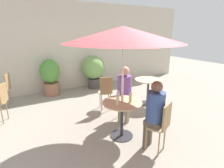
{
  "coord_description": "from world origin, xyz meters",
  "views": [
    {
      "loc": [
        -1.63,
        -2.52,
        2.01
      ],
      "look_at": [
        0.02,
        0.46,
        0.98
      ],
      "focal_mm": 28.0,
      "sensor_mm": 36.0,
      "label": 1
    }
  ],
  "objects": [
    {
      "name": "bistro_chair_1",
      "position": [
        0.49,
        0.7,
        0.55
      ],
      "size": [
        0.42,
        0.42,
        0.91
      ],
      "rotation": [
        0.0,
        0.0,
        -0.63
      ],
      "color": "tan",
      "rests_on": "ground_plane"
    },
    {
      "name": "bistro_chair_0",
      "position": [
        0.34,
        -0.66,
        0.55
      ],
      "size": [
        0.4,
        0.41,
        0.91
      ],
      "rotation": [
        0.0,
        0.0,
        -2.73
      ],
      "color": "tan",
      "rests_on": "ground_plane"
    },
    {
      "name": "seated_person_1",
      "position": [
        0.41,
        0.59,
        0.78
      ],
      "size": [
        0.39,
        0.39,
        1.29
      ],
      "rotation": [
        0.0,
        0.0,
        -0.63
      ],
      "color": "gray",
      "rests_on": "ground_plane"
    },
    {
      "name": "cafe_table_far",
      "position": [
        1.53,
        1.08,
        0.54
      ],
      "size": [
        0.76,
        0.76,
        0.73
      ],
      "color": "#2D2D33",
      "rests_on": "ground_plane"
    },
    {
      "name": "storefront_wall",
      "position": [
        0.0,
        3.61,
        1.5
      ],
      "size": [
        10.0,
        0.06,
        3.0
      ],
      "color": "beige",
      "rests_on": "ground_plane"
    },
    {
      "name": "beer_glass_2",
      "position": [
        -0.12,
        -0.0,
        0.82
      ],
      "size": [
        0.06,
        0.06,
        0.17
      ],
      "color": "beige",
      "rests_on": "cafe_table_near"
    },
    {
      "name": "ground_plane",
      "position": [
        0.0,
        0.0,
        0.0
      ],
      "size": [
        20.0,
        20.0,
        0.0
      ],
      "primitive_type": "plane",
      "color": "gray"
    },
    {
      "name": "cafe_table_near",
      "position": [
        0.02,
        0.06,
        0.54
      ],
      "size": [
        0.76,
        0.76,
        0.73
      ],
      "color": "#2D2D33",
      "rests_on": "ground_plane"
    },
    {
      "name": "bistro_chair_4",
      "position": [
        0.3,
        1.31,
        0.55
      ],
      "size": [
        0.38,
        0.4,
        0.91
      ],
      "rotation": [
        0.0,
        0.0,
        2.88
      ],
      "color": "tan",
      "rests_on": "ground_plane"
    },
    {
      "name": "beer_glass_0",
      "position": [
        0.15,
        -0.02,
        0.83
      ],
      "size": [
        0.06,
        0.06,
        0.19
      ],
      "color": "beige",
      "rests_on": "cafe_table_near"
    },
    {
      "name": "bistro_chair_2",
      "position": [
        -2.06,
        1.88,
        0.55
      ],
      "size": [
        0.41,
        0.4,
        0.91
      ],
      "rotation": [
        0.0,
        0.0,
        4.3
      ],
      "color": "tan",
      "rests_on": "ground_plane"
    },
    {
      "name": "umbrella",
      "position": [
        0.02,
        0.06,
        1.96
      ],
      "size": [
        2.06,
        2.06,
        2.1
      ],
      "color": "silver",
      "rests_on": "ground_plane"
    },
    {
      "name": "potted_plant_0",
      "position": [
        -0.73,
        3.21,
        0.64
      ],
      "size": [
        0.6,
        0.6,
        1.19
      ],
      "color": "#93664C",
      "rests_on": "ground_plane"
    },
    {
      "name": "beer_glass_1",
      "position": [
        0.02,
        0.22,
        0.82
      ],
      "size": [
        0.06,
        0.06,
        0.16
      ],
      "color": "silver",
      "rests_on": "cafe_table_near"
    },
    {
      "name": "seated_person_0",
      "position": [
        0.28,
        -0.53,
        0.76
      ],
      "size": [
        0.35,
        0.37,
        1.26
      ],
      "rotation": [
        0.0,
        0.0,
        3.56
      ],
      "color": "brown",
      "rests_on": "ground_plane"
    },
    {
      "name": "bistro_chair_3",
      "position": [
        -1.99,
        2.88,
        0.55
      ],
      "size": [
        0.4,
        0.39,
        0.91
      ],
      "rotation": [
        0.0,
        0.0,
        4.4
      ],
      "color": "tan",
      "rests_on": "ground_plane"
    },
    {
      "name": "potted_plant_1",
      "position": [
        0.77,
        3.21,
        0.71
      ],
      "size": [
        0.82,
        0.82,
        1.18
      ],
      "color": "#47423D",
      "rests_on": "ground_plane"
    }
  ]
}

